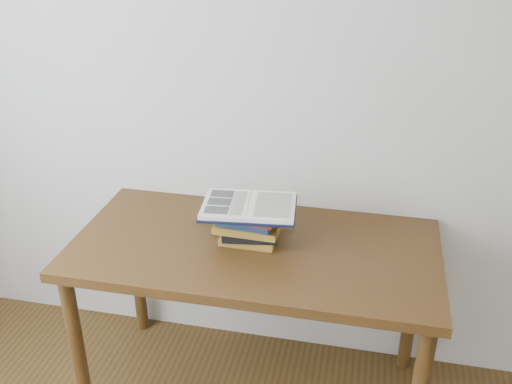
# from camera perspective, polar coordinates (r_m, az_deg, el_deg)

# --- Properties ---
(desk) EXTENTS (1.47, 0.73, 0.79)m
(desk) POSITION_cam_1_polar(r_m,az_deg,el_deg) (2.35, -0.17, -7.27)
(desk) COLOR #4A2E12
(desk) RESTS_ON ground
(book_stack) EXTENTS (0.26, 0.20, 0.14)m
(book_stack) POSITION_cam_1_polar(r_m,az_deg,el_deg) (2.28, -0.70, -3.31)
(book_stack) COLOR #966522
(book_stack) RESTS_ON desk
(open_book) EXTENTS (0.40, 0.29, 0.03)m
(open_book) POSITION_cam_1_polar(r_m,az_deg,el_deg) (2.24, -0.70, -1.47)
(open_book) COLOR black
(open_book) RESTS_ON book_stack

